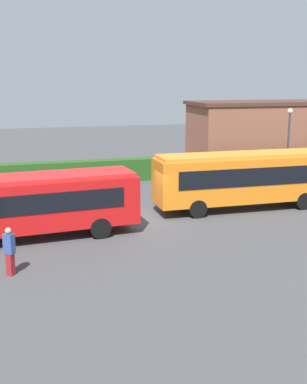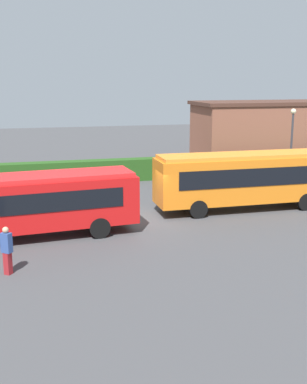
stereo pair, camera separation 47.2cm
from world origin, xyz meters
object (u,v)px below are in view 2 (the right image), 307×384
object	(u,v)px
person_center	(7,249)
traffic_cone	(276,184)
lamppost	(292,139)
bus_red	(26,202)
person_left	(7,211)
bus_orange	(246,178)

from	to	relation	value
person_center	traffic_cone	xyz separation A→B (m)	(17.38, 11.27, -0.72)
traffic_cone	lamppost	world-z (taller)	lamppost
traffic_cone	lamppost	bearing A→B (deg)	-1.99
bus_red	lamppost	bearing A→B (deg)	-163.78
bus_red	person_left	size ratio (longest dim) A/B	6.49
bus_red	bus_orange	world-z (taller)	bus_orange
person_left	person_center	world-z (taller)	person_center
bus_red	lamppost	size ratio (longest dim) A/B	1.95
bus_orange	person_center	xyz separation A→B (m)	(-12.95, -6.60, -0.85)
person_center	lamppost	bearing A→B (deg)	160.64
bus_red	bus_orange	size ratio (longest dim) A/B	1.00
bus_red	lamppost	xyz separation A→B (m)	(17.63, 6.91, 1.65)
person_left	traffic_cone	world-z (taller)	person_left
lamppost	traffic_cone	bearing A→B (deg)	178.01
bus_orange	lamppost	distance (m)	7.29
bus_orange	traffic_cone	size ratio (longest dim) A/B	17.73
person_left	person_center	bearing A→B (deg)	94.56
person_center	lamppost	distance (m)	21.67
traffic_cone	lamppost	size ratio (longest dim) A/B	0.11
bus_orange	person_left	distance (m)	13.20
bus_red	person_center	size ratio (longest dim) A/B	5.57
person_center	traffic_cone	distance (m)	20.73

